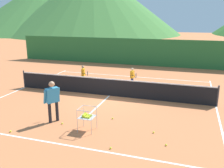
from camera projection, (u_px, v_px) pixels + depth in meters
ground_plane at (109, 96)px, 13.58m from camera, size 120.00×120.00×0.00m
line_baseline_near at (58, 144)px, 8.45m from camera, size 10.91×0.08×0.01m
line_baseline_far at (130, 76)px, 17.93m from camera, size 10.91×0.08×0.01m
line_sideline_west at (25, 87)px, 15.20m from camera, size 0.08×10.33×0.01m
line_sideline_east at (216, 106)px, 11.97m from camera, size 0.08×10.33×0.01m
line_service_center at (109, 96)px, 13.58m from camera, size 0.08×5.98×0.01m
tennis_net at (109, 87)px, 13.45m from camera, size 11.05×0.08×1.05m
instructor at (53, 98)px, 9.97m from camera, size 0.57×0.85×1.72m
student_0 at (83, 74)px, 15.37m from camera, size 0.54×0.54×1.28m
student_1 at (132, 76)px, 15.06m from camera, size 0.40×0.61×1.20m
ball_cart at (87, 116)px, 9.30m from camera, size 0.58×0.58×0.90m
tennis_ball_0 at (62, 123)px, 9.98m from camera, size 0.07×0.07×0.07m
tennis_ball_1 at (154, 132)px, 9.21m from camera, size 0.07×0.07×0.07m
tennis_ball_2 at (10, 131)px, 9.28m from camera, size 0.07×0.07×0.07m
tennis_ball_3 at (111, 148)px, 8.11m from camera, size 0.07×0.07×0.07m
tennis_ball_4 at (166, 145)px, 8.30m from camera, size 0.07×0.07×0.07m
tennis_ball_5 at (113, 118)px, 10.48m from camera, size 0.07×0.07×0.07m
windscreen_fence at (142, 52)px, 21.71m from camera, size 24.01×0.08×2.35m
hill_1 at (49, 5)px, 68.33m from camera, size 44.46×44.46×14.38m
hill_2 at (93, 1)px, 61.48m from camera, size 43.45×43.45×15.93m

